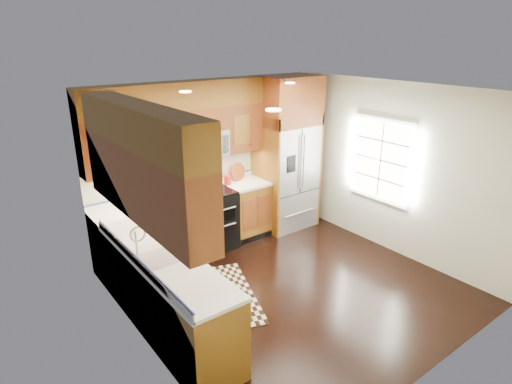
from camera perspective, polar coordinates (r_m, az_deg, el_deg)
ground at (r=5.93m, az=4.62°, el=-12.56°), size 4.00×4.00×0.00m
wall_back at (r=6.88m, az=-6.19°, el=4.00°), size 4.00×0.02×2.60m
wall_left at (r=4.37m, az=-15.07°, el=-6.38°), size 0.02×4.00×2.60m
wall_right at (r=6.79m, az=17.71°, el=2.92°), size 0.02×4.00×2.60m
window at (r=6.85m, az=16.34°, el=4.10°), size 0.04×1.10×1.30m
base_cabinets at (r=5.76m, az=-10.71°, el=-8.76°), size 2.85×3.00×0.90m
countertop at (r=5.70m, az=-10.27°, el=-3.76°), size 2.86×3.01×0.04m
upper_cabinets at (r=5.39m, az=-11.94°, el=7.14°), size 2.85×3.00×1.15m
range at (r=6.77m, az=-6.28°, el=-3.76°), size 0.76×0.67×0.95m
microwave at (r=6.49m, az=-7.28°, el=6.28°), size 0.76×0.40×0.42m
refrigerator at (r=7.33m, az=4.09°, el=5.10°), size 0.98×0.75×2.60m
sink_faucet at (r=4.78m, az=-12.86°, el=-7.89°), size 0.54×0.44×0.37m
rug at (r=5.75m, az=-4.99°, el=-13.64°), size 1.34×1.70×0.01m
knife_block at (r=6.41m, az=-10.11°, el=0.31°), size 0.11×0.15×0.29m
utensil_crock at (r=6.87m, az=-3.82°, el=1.88°), size 0.14×0.14×0.32m
cutting_board at (r=7.11m, az=-2.42°, el=1.68°), size 0.34×0.34×0.02m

